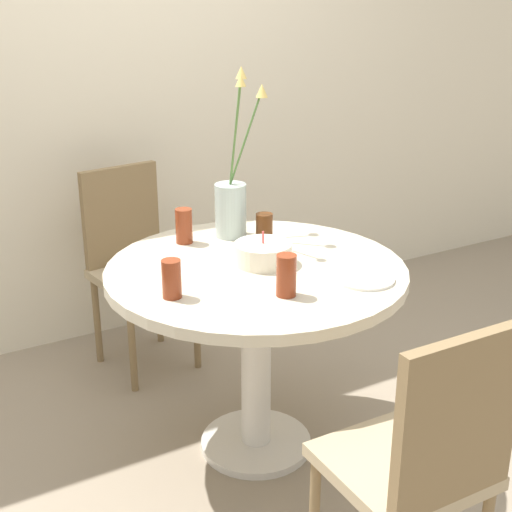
{
  "coord_description": "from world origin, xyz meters",
  "views": [
    {
      "loc": [
        -1.18,
        -2.05,
        1.7
      ],
      "look_at": [
        0.0,
        0.0,
        0.8
      ],
      "focal_mm": 50.0,
      "sensor_mm": 36.0,
      "label": 1
    }
  ],
  "objects": [
    {
      "name": "ground_plane",
      "position": [
        0.0,
        0.0,
        0.0
      ],
      "size": [
        16.0,
        16.0,
        0.0
      ],
      "primitive_type": "plane",
      "color": "gray"
    },
    {
      "name": "wall_back",
      "position": [
        0.0,
        1.3,
        1.3
      ],
      "size": [
        8.0,
        0.05,
        2.6
      ],
      "color": "beige",
      "rests_on": "ground_plane"
    },
    {
      "name": "dining_table",
      "position": [
        0.0,
        0.0,
        0.62
      ],
      "size": [
        1.08,
        1.08,
        0.76
      ],
      "color": "beige",
      "rests_on": "ground_plane"
    },
    {
      "name": "chair_right_flank",
      "position": [
        -0.13,
        0.9,
        0.53
      ],
      "size": [
        0.45,
        0.45,
        0.93
      ],
      "rotation": [
        0.0,
        0.0,
        0.14
      ],
      "color": "tan",
      "rests_on": "ground_plane"
    },
    {
      "name": "chair_far_back",
      "position": [
        -0.01,
        -0.91,
        0.53
      ],
      "size": [
        0.41,
        0.41,
        0.93
      ],
      "rotation": [
        0.0,
        0.0,
        3.13
      ],
      "color": "tan",
      "rests_on": "ground_plane"
    },
    {
      "name": "birthday_cake",
      "position": [
        0.04,
        0.01,
        0.8
      ],
      "size": [
        0.21,
        0.21,
        0.12
      ],
      "color": "white",
      "rests_on": "dining_table"
    },
    {
      "name": "flower_vase",
      "position": [
        0.09,
        0.34,
        0.91
      ],
      "size": [
        0.2,
        0.29,
        0.65
      ],
      "color": "#B2C6C1",
      "rests_on": "dining_table"
    },
    {
      "name": "side_plate",
      "position": [
        0.26,
        -0.29,
        0.77
      ],
      "size": [
        0.2,
        0.2,
        0.01
      ],
      "color": "white",
      "rests_on": "dining_table"
    },
    {
      "name": "drink_glass_0",
      "position": [
        -0.11,
        0.36,
        0.83
      ],
      "size": [
        0.07,
        0.07,
        0.14
      ],
      "color": "maroon",
      "rests_on": "dining_table"
    },
    {
      "name": "drink_glass_1",
      "position": [
        -0.37,
        -0.1,
        0.83
      ],
      "size": [
        0.06,
        0.06,
        0.13
      ],
      "color": "maroon",
      "rests_on": "dining_table"
    },
    {
      "name": "drink_glass_2",
      "position": [
        0.18,
        0.24,
        0.81
      ],
      "size": [
        0.07,
        0.07,
        0.1
      ],
      "color": "#51280F",
      "rests_on": "dining_table"
    },
    {
      "name": "drink_glass_3",
      "position": [
        -0.04,
        -0.27,
        0.83
      ],
      "size": [
        0.07,
        0.07,
        0.14
      ],
      "color": "maroon",
      "rests_on": "dining_table"
    }
  ]
}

